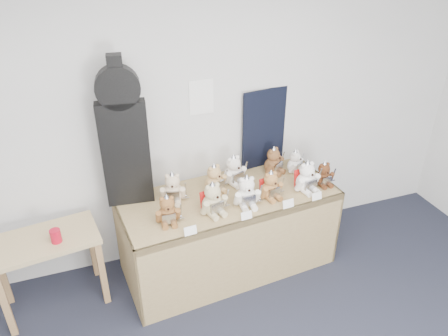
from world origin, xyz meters
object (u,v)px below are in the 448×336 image
object	(u,v)px
teddy_front_right	(271,186)
teddy_back_end	(295,162)
teddy_front_far_left	(168,211)
teddy_front_left	(213,200)
teddy_back_centre_left	(215,180)
guitar_case	(124,136)
red_cup	(56,236)
teddy_back_left	(173,189)
teddy_back_centre_right	(234,171)
teddy_back_right	(274,162)
teddy_front_end	(324,175)
side_table	(46,251)
display_table	(232,216)
teddy_front_centre	(247,193)
teddy_front_far_right	(307,178)

from	to	relation	value
teddy_front_right	teddy_back_end	bearing A→B (deg)	27.83
teddy_front_far_left	teddy_front_left	distance (m)	0.37
teddy_back_end	teddy_back_centre_left	bearing A→B (deg)	149.90
teddy_front_far_left	teddy_back_centre_left	bearing A→B (deg)	37.29
guitar_case	red_cup	size ratio (longest dim) A/B	11.35
teddy_front_right	teddy_back_left	bearing A→B (deg)	153.11
teddy_front_far_left	teddy_front_right	bearing A→B (deg)	8.56
guitar_case	teddy_back_centre_right	distance (m)	1.02
teddy_front_left	teddy_back_right	bearing A→B (deg)	16.25
teddy_front_right	teddy_front_end	distance (m)	0.52
teddy_back_left	teddy_back_end	bearing A→B (deg)	20.51
guitar_case	teddy_back_centre_right	xyz separation A→B (m)	(0.90, -0.02, -0.48)
teddy_back_right	teddy_back_centre_right	bearing A→B (deg)	156.68
teddy_front_far_left	teddy_back_centre_left	xyz separation A→B (m)	(0.48, 0.31, 0.01)
side_table	guitar_case	distance (m)	1.10
teddy_front_left	display_table	bearing A→B (deg)	15.97
side_table	teddy_back_end	xyz separation A→B (m)	(2.22, 0.13, 0.32)
red_cup	teddy_front_right	size ratio (longest dim) A/B	0.39
red_cup	display_table	bearing A→B (deg)	-1.99
teddy_front_centre	teddy_back_centre_right	xyz separation A→B (m)	(0.03, 0.36, -0.00)
guitar_case	teddy_back_end	xyz separation A→B (m)	(1.51, -0.02, -0.50)
teddy_back_centre_left	teddy_front_right	bearing A→B (deg)	-54.05
red_cup	teddy_front_far_right	distance (m)	2.07
teddy_back_right	display_table	bearing A→B (deg)	179.80
side_table	teddy_back_right	xyz separation A→B (m)	(2.03, 0.18, 0.33)
teddy_front_left	teddy_back_left	distance (m)	0.38
display_table	teddy_front_centre	distance (m)	0.32
teddy_front_far_left	teddy_back_centre_left	distance (m)	0.57
teddy_front_centre	teddy_back_left	bearing A→B (deg)	158.92
teddy_front_end	teddy_back_left	distance (m)	1.32
teddy_front_far_right	teddy_front_end	xyz separation A→B (m)	(0.19, 0.03, -0.02)
teddy_front_far_right	teddy_front_left	bearing A→B (deg)	174.57
display_table	teddy_back_centre_right	distance (m)	0.39
teddy_back_centre_right	teddy_back_end	distance (m)	0.60
guitar_case	teddy_back_centre_left	xyz separation A→B (m)	(0.70, -0.09, -0.49)
display_table	teddy_front_right	xyz separation A→B (m)	(0.31, -0.07, 0.27)
side_table	teddy_front_left	bearing A→B (deg)	-18.24
teddy_front_far_right	teddy_back_end	size ratio (longest dim) A/B	1.28
teddy_back_end	teddy_front_centre	bearing A→B (deg)	174.70
teddy_back_left	side_table	bearing A→B (deg)	-162.42
teddy_front_right	teddy_back_centre_left	bearing A→B (deg)	137.76
teddy_back_centre_left	teddy_back_right	size ratio (longest dim) A/B	1.01
teddy_back_centre_right	teddy_back_end	xyz separation A→B (m)	(0.60, 0.00, -0.02)
teddy_back_left	teddy_front_centre	bearing A→B (deg)	-10.04
teddy_front_right	teddy_back_left	world-z (taller)	teddy_back_left
side_table	teddy_front_right	size ratio (longest dim) A/B	3.11
display_table	guitar_case	distance (m)	1.14
teddy_front_end	teddy_back_right	distance (m)	0.47
guitar_case	teddy_front_right	size ratio (longest dim) A/B	4.44
side_table	teddy_front_right	world-z (taller)	teddy_front_right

